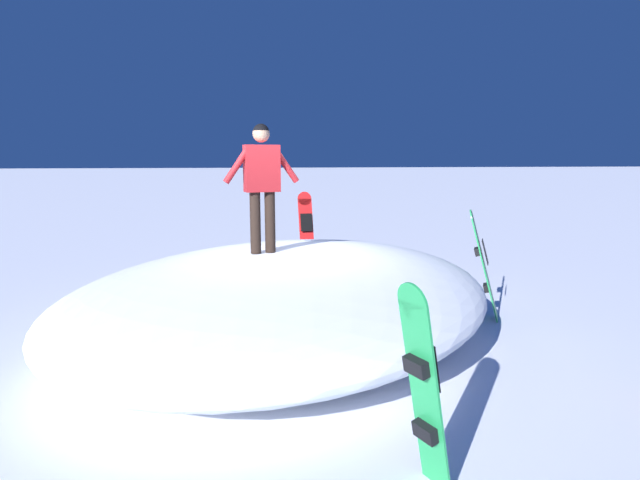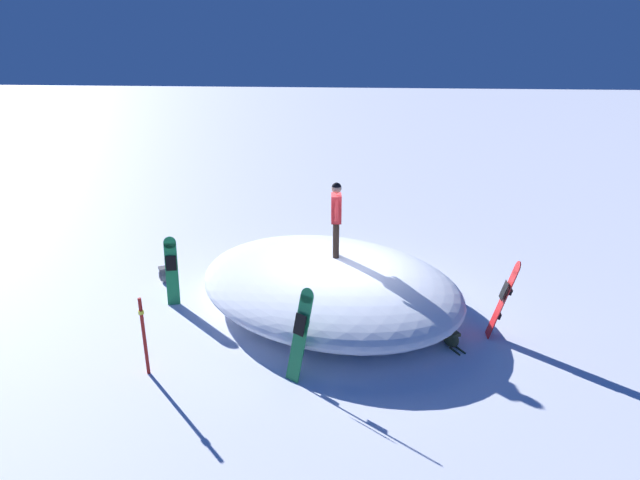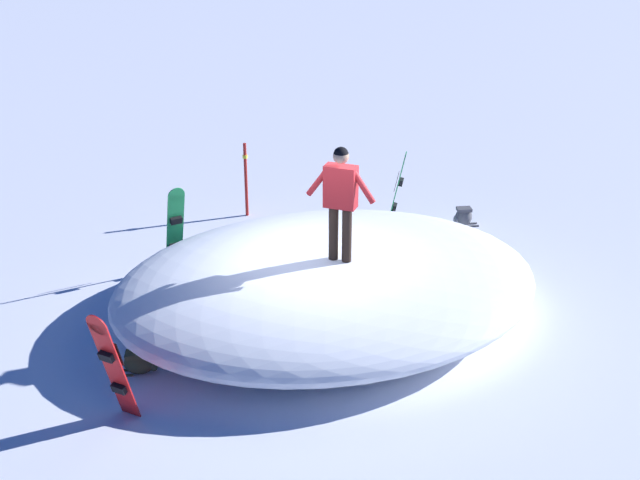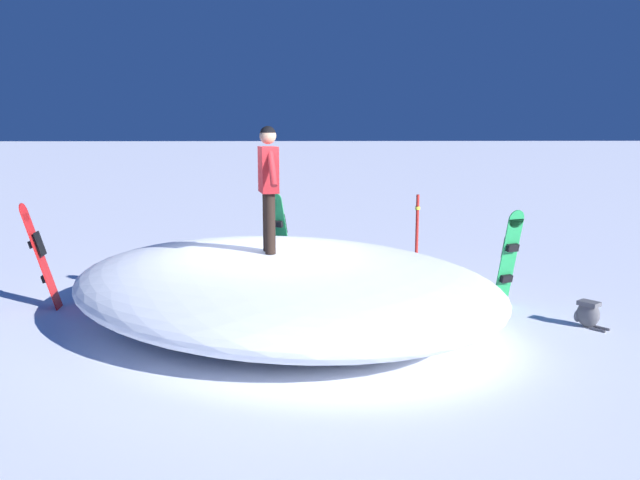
# 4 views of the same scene
# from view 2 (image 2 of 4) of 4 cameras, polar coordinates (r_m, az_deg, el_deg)

# --- Properties ---
(ground) EXTENTS (240.00, 240.00, 0.00)m
(ground) POSITION_cam_2_polar(r_m,az_deg,el_deg) (11.52, 2.43, -7.53)
(ground) COLOR white
(snow_mound) EXTENTS (8.22, 7.98, 1.06)m
(snow_mound) POSITION_cam_2_polar(r_m,az_deg,el_deg) (11.45, 0.84, -4.74)
(snow_mound) COLOR white
(snow_mound) RESTS_ON ground
(snowboarder_standing) EXTENTS (0.30, 1.02, 1.69)m
(snowboarder_standing) POSITION_cam_2_polar(r_m,az_deg,el_deg) (11.17, 1.83, 3.06)
(snowboarder_standing) COLOR black
(snowboarder_standing) RESTS_ON snow_mound
(snowboard_primary_upright) EXTENTS (0.48, 0.55, 1.59)m
(snowboard_primary_upright) POSITION_cam_2_polar(r_m,az_deg,el_deg) (8.80, -2.19, -10.39)
(snowboard_primary_upright) COLOR #1E8C47
(snowboard_primary_upright) RESTS_ON ground
(snowboard_secondary_upright) EXTENTS (0.38, 0.41, 1.53)m
(snowboard_secondary_upright) POSITION_cam_2_polar(r_m,az_deg,el_deg) (11.93, -16.32, -3.20)
(snowboard_secondary_upright) COLOR #1E8C47
(snowboard_secondary_upright) RESTS_ON ground
(snowboard_tertiary_upright) EXTENTS (0.48, 0.32, 1.63)m
(snowboard_tertiary_upright) POSITION_cam_2_polar(r_m,az_deg,el_deg) (10.59, 19.95, -6.18)
(snowboard_tertiary_upright) COLOR red
(snowboard_tertiary_upright) RESTS_ON ground
(backpack_near) EXTENTS (0.50, 0.60, 0.33)m
(backpack_near) POSITION_cam_2_polar(r_m,az_deg,el_deg) (10.29, 14.41, -10.57)
(backpack_near) COLOR #383D23
(backpack_near) RESTS_ON ground
(backpack_far) EXTENTS (0.43, 0.48, 0.37)m
(backpack_far) POSITION_cam_2_polar(r_m,az_deg,el_deg) (13.34, -17.17, -3.70)
(backpack_far) COLOR #4C4C51
(backpack_far) RESTS_ON ground
(trail_marker_pole) EXTENTS (0.10, 0.10, 1.46)m
(trail_marker_pole) POSITION_cam_2_polar(r_m,az_deg,el_deg) (9.35, -19.18, -9.99)
(trail_marker_pole) COLOR #A51E19
(trail_marker_pole) RESTS_ON ground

